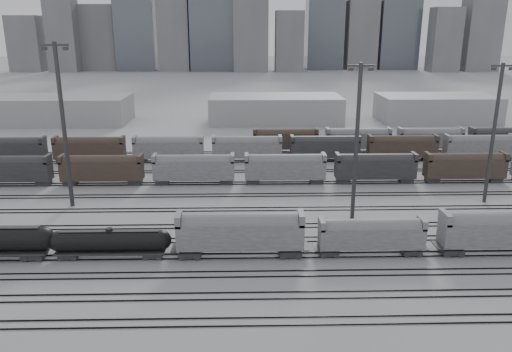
{
  "coord_description": "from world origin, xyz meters",
  "views": [
    {
      "loc": [
        0.42,
        -57.49,
        28.37
      ],
      "look_at": [
        2.36,
        23.5,
        4.0
      ],
      "focal_mm": 35.0,
      "sensor_mm": 36.0,
      "label": 1
    }
  ],
  "objects_px": {
    "hopper_car_a": "(240,231)",
    "tank_car_b": "(110,242)",
    "light_mast_c": "(357,140)",
    "hopper_car_b": "(371,234)",
    "hopper_car_c": "(501,229)"
  },
  "relations": [
    {
      "from": "hopper_car_a",
      "to": "hopper_car_b",
      "type": "xyz_separation_m",
      "value": [
        16.77,
        0.0,
        -0.58
      ]
    },
    {
      "from": "hopper_car_a",
      "to": "light_mast_c",
      "type": "height_order",
      "value": "light_mast_c"
    },
    {
      "from": "tank_car_b",
      "to": "hopper_car_c",
      "type": "distance_m",
      "value": 50.04
    },
    {
      "from": "hopper_car_a",
      "to": "light_mast_c",
      "type": "bearing_deg",
      "value": 35.39
    },
    {
      "from": "hopper_car_c",
      "to": "hopper_car_a",
      "type": "bearing_deg",
      "value": 180.0
    },
    {
      "from": "hopper_car_a",
      "to": "hopper_car_c",
      "type": "distance_m",
      "value": 33.54
    },
    {
      "from": "hopper_car_b",
      "to": "hopper_car_c",
      "type": "relative_size",
      "value": 0.86
    },
    {
      "from": "hopper_car_b",
      "to": "hopper_car_c",
      "type": "distance_m",
      "value": 16.78
    },
    {
      "from": "hopper_car_a",
      "to": "tank_car_b",
      "type": "bearing_deg",
      "value": 180.0
    },
    {
      "from": "hopper_car_b",
      "to": "hopper_car_c",
      "type": "bearing_deg",
      "value": -0.0
    },
    {
      "from": "hopper_car_a",
      "to": "light_mast_c",
      "type": "xyz_separation_m",
      "value": [
        16.95,
        12.04,
        8.96
      ]
    },
    {
      "from": "tank_car_b",
      "to": "light_mast_c",
      "type": "distance_m",
      "value": 37.0
    },
    {
      "from": "tank_car_b",
      "to": "light_mast_c",
      "type": "xyz_separation_m",
      "value": [
        33.44,
        12.04,
        10.3
      ]
    },
    {
      "from": "hopper_car_a",
      "to": "hopper_car_b",
      "type": "distance_m",
      "value": 16.78
    },
    {
      "from": "tank_car_b",
      "to": "hopper_car_a",
      "type": "bearing_deg",
      "value": 0.0
    }
  ]
}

